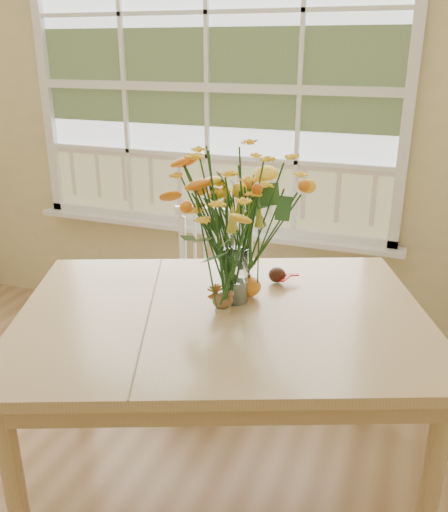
% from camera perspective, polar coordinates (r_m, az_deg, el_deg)
% --- Properties ---
extents(wall_back, '(4.00, 0.02, 2.70)m').
position_cam_1_polar(wall_back, '(3.35, -1.53, 13.95)').
color(wall_back, beige).
rests_on(wall_back, floor).
extents(window, '(2.42, 0.12, 1.74)m').
position_cam_1_polar(window, '(3.30, -1.82, 17.00)').
color(window, silver).
rests_on(window, wall_back).
extents(dining_table, '(1.85, 1.60, 0.83)m').
position_cam_1_polar(dining_table, '(2.11, -0.19, -8.10)').
color(dining_table, tan).
rests_on(dining_table, floor).
extents(windsor_chair, '(0.46, 0.44, 0.94)m').
position_cam_1_polar(windsor_chair, '(2.97, -1.47, -3.55)').
color(windsor_chair, white).
rests_on(windsor_chair, floor).
extents(flower_vase, '(0.45, 0.45, 0.54)m').
position_cam_1_polar(flower_vase, '(2.04, 1.28, 3.47)').
color(flower_vase, white).
rests_on(flower_vase, dining_table).
extents(pumpkin, '(0.10, 0.10, 0.08)m').
position_cam_1_polar(pumpkin, '(2.18, 2.60, -3.32)').
color(pumpkin, orange).
rests_on(pumpkin, dining_table).
extents(turkey_figurine, '(0.10, 0.09, 0.10)m').
position_cam_1_polar(turkey_figurine, '(2.07, -0.14, -4.70)').
color(turkey_figurine, '#CCB78C').
rests_on(turkey_figurine, dining_table).
extents(dark_gourd, '(0.13, 0.13, 0.07)m').
position_cam_1_polar(dark_gourd, '(2.31, 5.61, -2.06)').
color(dark_gourd, '#38160F').
rests_on(dark_gourd, dining_table).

